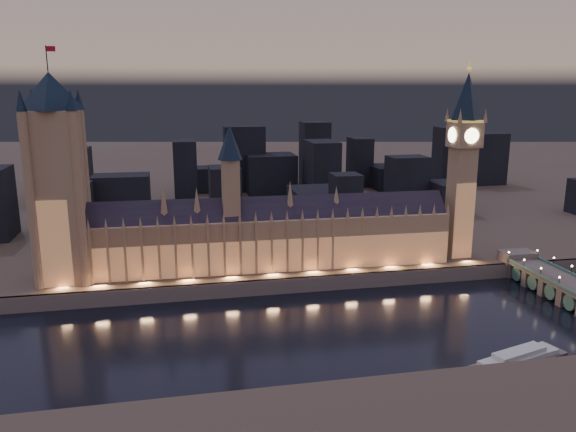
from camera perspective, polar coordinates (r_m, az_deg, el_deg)
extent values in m
plane|color=black|center=(258.42, 1.34, -11.03)|extent=(2000.00, 2000.00, 0.00)
cube|color=#4E352F|center=(758.64, -7.34, 5.29)|extent=(2000.00, 960.00, 8.00)
cube|color=#56544E|center=(294.09, -0.42, -7.12)|extent=(2000.00, 2.50, 8.00)
cube|color=#9D7259|center=(307.46, -1.98, -2.69)|extent=(200.34, 23.75, 28.00)
cube|color=tan|center=(299.19, -1.65, -4.14)|extent=(200.00, 0.50, 18.00)
cube|color=black|center=(303.28, -2.01, 0.40)|extent=(200.27, 20.01, 16.26)
cube|color=#9D7259|center=(298.16, -5.83, 2.67)|extent=(9.00, 9.00, 32.00)
cone|color=#101D31|center=(294.70, -5.94, 7.45)|extent=(13.00, 13.00, 18.00)
cube|color=#9D7259|center=(298.15, -21.00, -4.09)|extent=(1.20, 1.20, 28.00)
cone|color=#9D7259|center=(294.41, -21.25, -0.89)|extent=(2.00, 2.00, 6.00)
cube|color=#9D7259|center=(296.80, -19.41, -4.04)|extent=(1.20, 1.20, 28.00)
cone|color=#9D7259|center=(293.05, -19.65, -0.82)|extent=(2.00, 2.00, 6.00)
cube|color=#9D7259|center=(295.69, -17.81, -3.98)|extent=(1.20, 1.20, 28.00)
cone|color=#9D7259|center=(291.91, -18.03, -0.75)|extent=(2.00, 2.00, 6.00)
cube|color=#9D7259|center=(294.80, -16.20, -3.92)|extent=(1.20, 1.20, 28.00)
cone|color=#9D7259|center=(291.02, -16.41, -0.68)|extent=(2.00, 2.00, 6.00)
cube|color=#9D7259|center=(294.15, -14.58, -3.86)|extent=(1.20, 1.20, 28.00)
cone|color=#9D7259|center=(290.36, -14.77, -0.61)|extent=(2.00, 2.00, 6.00)
cube|color=#9D7259|center=(293.73, -12.96, -3.79)|extent=(1.20, 1.20, 28.00)
cone|color=#9D7259|center=(289.94, -13.13, -0.54)|extent=(2.00, 2.00, 6.00)
cube|color=#9D7259|center=(293.55, -11.33, -3.72)|extent=(1.20, 1.20, 28.00)
cone|color=#9D7259|center=(289.75, -11.48, -0.46)|extent=(2.00, 2.00, 6.00)
cube|color=#9D7259|center=(293.61, -9.70, -3.64)|extent=(1.20, 1.20, 28.00)
cone|color=#9D7259|center=(289.81, -9.84, -0.39)|extent=(2.00, 2.00, 6.00)
cube|color=#9D7259|center=(293.90, -8.08, -3.57)|extent=(1.20, 1.20, 28.00)
cone|color=#9D7259|center=(290.11, -8.19, -0.32)|extent=(2.00, 2.00, 6.00)
cube|color=#9D7259|center=(294.43, -6.46, -3.49)|extent=(1.20, 1.20, 28.00)
cone|color=#9D7259|center=(290.64, -6.55, -0.24)|extent=(2.00, 2.00, 6.00)
cube|color=#9D7259|center=(295.19, -4.84, -3.41)|extent=(1.20, 1.20, 28.00)
cone|color=#9D7259|center=(291.41, -4.92, -0.17)|extent=(2.00, 2.00, 6.00)
cube|color=#9D7259|center=(296.19, -3.24, -3.32)|extent=(1.20, 1.20, 28.00)
cone|color=#9D7259|center=(292.42, -3.30, -0.10)|extent=(2.00, 2.00, 6.00)
cube|color=#9D7259|center=(297.41, -1.65, -3.24)|extent=(1.20, 1.20, 28.00)
cone|color=#9D7259|center=(293.66, -1.69, -0.02)|extent=(2.00, 2.00, 6.00)
cube|color=#9D7259|center=(298.87, -0.07, -3.15)|extent=(1.20, 1.20, 28.00)
cone|color=#9D7259|center=(295.14, -0.09, 0.05)|extent=(2.00, 2.00, 6.00)
cube|color=#9D7259|center=(300.54, 1.49, -3.06)|extent=(1.20, 1.20, 28.00)
cone|color=#9D7259|center=(296.83, 1.48, 0.12)|extent=(2.00, 2.00, 6.00)
cube|color=#9D7259|center=(302.44, 3.03, -2.97)|extent=(1.20, 1.20, 28.00)
cone|color=#9D7259|center=(298.75, 3.04, 0.19)|extent=(2.00, 2.00, 6.00)
cube|color=#9D7259|center=(304.55, 4.55, -2.88)|extent=(1.20, 1.20, 28.00)
cone|color=#9D7259|center=(300.89, 4.58, 0.26)|extent=(2.00, 2.00, 6.00)
cube|color=#9D7259|center=(306.88, 6.05, -2.79)|extent=(1.20, 1.20, 28.00)
cone|color=#9D7259|center=(303.25, 6.09, 0.33)|extent=(2.00, 2.00, 6.00)
cube|color=#9D7259|center=(309.41, 7.53, -2.70)|extent=(1.20, 1.20, 28.00)
cone|color=#9D7259|center=(305.81, 7.58, 0.40)|extent=(2.00, 2.00, 6.00)
cube|color=#9D7259|center=(312.15, 8.98, -2.61)|extent=(1.20, 1.20, 28.00)
cone|color=#9D7259|center=(308.58, 9.05, 0.46)|extent=(2.00, 2.00, 6.00)
cube|color=#9D7259|center=(315.08, 10.40, -2.52)|extent=(1.20, 1.20, 28.00)
cone|color=#9D7259|center=(311.54, 10.49, 0.53)|extent=(2.00, 2.00, 6.00)
cube|color=#9D7259|center=(318.20, 11.80, -2.42)|extent=(1.20, 1.20, 28.00)
cone|color=#9D7259|center=(314.70, 11.90, 0.59)|extent=(2.00, 2.00, 6.00)
cube|color=#9D7259|center=(321.51, 13.16, -2.33)|extent=(1.20, 1.20, 28.00)
cone|color=#9D7259|center=(318.04, 13.28, 0.65)|extent=(2.00, 2.00, 6.00)
cube|color=#9D7259|center=(325.00, 14.50, -2.24)|extent=(1.20, 1.20, 28.00)
cone|color=#9D7259|center=(321.57, 14.63, 0.71)|extent=(2.00, 2.00, 6.00)
cube|color=#9D7259|center=(328.66, 15.81, -2.15)|extent=(1.20, 1.20, 28.00)
cone|color=#9D7259|center=(325.27, 15.95, 0.77)|extent=(2.00, 2.00, 6.00)
cone|color=#9D7259|center=(297.51, -12.54, 1.81)|extent=(4.40, 4.40, 18.00)
cone|color=#9D7259|center=(297.97, -9.25, 1.58)|extent=(4.40, 4.40, 14.00)
cone|color=#9D7259|center=(303.56, 0.21, 2.15)|extent=(4.40, 4.40, 16.00)
cone|color=#9D7259|center=(310.12, 4.93, 1.96)|extent=(4.40, 4.40, 12.00)
cube|color=#9D7259|center=(302.60, -22.17, 1.73)|extent=(23.66, 23.66, 86.14)
cube|color=tan|center=(296.47, -22.21, -2.68)|extent=(22.00, 0.50, 44.00)
cone|color=#101D31|center=(297.65, -23.04, 11.60)|extent=(31.68, 31.68, 18.00)
cylinder|color=black|center=(297.90, -23.31, 14.48)|extent=(0.50, 0.50, 12.00)
cube|color=#B50F23|center=(297.70, -22.96, 15.38)|extent=(4.00, 0.15, 2.50)
cylinder|color=#9D7259|center=(294.37, -24.65, 1.21)|extent=(4.40, 4.40, 86.14)
cone|color=#101D31|center=(289.34, -25.56, 10.56)|extent=(5.20, 5.20, 10.00)
cylinder|color=#9D7259|center=(315.44, -23.77, 2.02)|extent=(4.40, 4.40, 86.14)
cone|color=#101D31|center=(310.75, -24.60, 10.74)|extent=(5.20, 5.20, 10.00)
cylinder|color=#9D7259|center=(290.02, -20.42, 1.42)|extent=(4.40, 4.40, 86.14)
cone|color=#101D31|center=(284.92, -21.20, 10.93)|extent=(5.20, 5.20, 10.00)
cylinder|color=#9D7259|center=(311.38, -19.82, 2.22)|extent=(4.40, 4.40, 86.14)
cone|color=#101D31|center=(306.63, -20.52, 11.08)|extent=(5.20, 5.20, 10.00)
cube|color=#9D7259|center=(339.49, 17.07, 1.35)|extent=(12.92, 12.92, 63.74)
cube|color=tan|center=(336.26, 17.45, -0.51)|extent=(12.00, 0.50, 44.00)
cube|color=#9D7259|center=(334.15, 17.51, 7.88)|extent=(15.00, 15.00, 14.00)
cube|color=#F2C64C|center=(333.62, 17.60, 9.18)|extent=(15.75, 15.75, 1.20)
cone|color=#101D31|center=(333.11, 17.77, 11.51)|extent=(18.00, 18.00, 26.00)
sphere|color=#F2C64C|center=(333.18, 17.94, 14.00)|extent=(2.80, 2.80, 2.80)
cylinder|color=#F2C64C|center=(333.25, 17.98, 14.43)|extent=(0.40, 0.40, 5.00)
cylinder|color=#FFF2BF|center=(327.40, 18.16, 7.74)|extent=(8.40, 0.50, 8.40)
cylinder|color=#FFF2BF|center=(340.94, 16.89, 8.02)|extent=(8.40, 0.50, 8.40)
cylinder|color=#FFF2BF|center=(330.50, 16.32, 7.91)|extent=(0.50, 8.40, 8.40)
cylinder|color=#FFF2BF|center=(337.93, 18.68, 7.85)|extent=(0.50, 8.40, 8.40)
cone|color=#9D7259|center=(323.28, 17.11, 9.71)|extent=(2.60, 2.60, 8.00)
cone|color=#9D7259|center=(336.56, 15.89, 9.90)|extent=(2.60, 2.60, 8.00)
cone|color=#9D7259|center=(330.63, 19.43, 9.61)|extent=(2.60, 2.60, 8.00)
cone|color=#9D7259|center=(343.63, 18.15, 9.81)|extent=(2.60, 2.60, 8.00)
cube|color=#355A59|center=(299.70, 26.61, -6.77)|extent=(0.80, 100.00, 1.60)
cube|color=#56544E|center=(347.49, 22.25, -4.10)|extent=(18.65, 12.00, 9.50)
cube|color=#56544E|center=(312.40, 26.99, -7.31)|extent=(16.78, 4.00, 9.50)
cylinder|color=black|center=(304.42, 25.83, -6.04)|extent=(0.30, 0.30, 4.40)
sphere|color=#FFD88C|center=(303.73, 25.87, -5.63)|extent=(1.00, 1.00, 1.00)
cube|color=#56544E|center=(322.93, 25.44, -6.50)|extent=(16.78, 4.00, 9.50)
cylinder|color=black|center=(315.23, 24.28, -5.25)|extent=(0.30, 0.30, 4.40)
sphere|color=#FFD88C|center=(314.56, 24.32, -4.85)|extent=(1.00, 1.00, 1.00)
cylinder|color=black|center=(325.76, 26.85, -4.94)|extent=(0.30, 0.30, 4.40)
sphere|color=#FFD88C|center=(325.11, 26.89, -4.55)|extent=(1.00, 1.00, 1.00)
cube|color=#56544E|center=(333.75, 23.99, -5.74)|extent=(16.78, 4.00, 9.50)
cylinder|color=black|center=(326.30, 22.84, -4.51)|extent=(0.30, 0.30, 4.40)
sphere|color=#FFD88C|center=(325.65, 22.88, -4.12)|extent=(1.00, 1.00, 1.00)
cylinder|color=black|center=(336.48, 25.37, -4.24)|extent=(0.30, 0.30, 4.40)
sphere|color=#FFD88C|center=(335.85, 25.41, -3.86)|extent=(1.00, 1.00, 1.00)
cube|color=#56544E|center=(344.81, 22.64, -5.03)|extent=(16.78, 4.00, 9.50)
cylinder|color=black|center=(337.61, 21.50, -3.82)|extent=(0.30, 0.30, 4.40)
sphere|color=#FFD88C|center=(336.98, 21.53, -3.44)|extent=(1.00, 1.00, 1.00)
cylinder|color=black|center=(347.46, 23.98, -3.58)|extent=(0.30, 0.30, 4.40)
sphere|color=#FFD88C|center=(346.85, 24.02, -3.21)|extent=(1.00, 1.00, 1.00)
cylinder|color=#355A59|center=(317.52, 26.21, -6.84)|extent=(16.41, 8.00, 8.00)
cylinder|color=#355A59|center=(328.20, 24.71, -6.06)|extent=(16.41, 8.00, 8.00)
cylinder|color=#355A59|center=(339.14, 23.31, -5.32)|extent=(16.41, 8.00, 8.00)
cube|color=#56544E|center=(245.61, 22.38, -13.36)|extent=(45.90, 22.52, 0.60)
cube|color=silver|center=(245.23, 22.40, -13.17)|extent=(37.80, 18.16, 2.40)
cube|color=silver|center=(244.30, 22.45, -12.70)|extent=(24.51, 12.73, 2.20)
cube|color=black|center=(386.22, 4.93, -0.22)|extent=(19.03, 19.80, 17.99)
cube|color=black|center=(601.74, 19.22, 5.51)|extent=(42.59, 22.95, 51.43)
cube|color=black|center=(397.57, 5.85, 1.59)|extent=(19.65, 20.18, 37.63)
cube|color=black|center=(532.38, -0.86, 4.26)|extent=(19.44, 30.73, 31.74)
cube|color=black|center=(531.66, -4.44, 5.81)|extent=(37.76, 19.44, 61.01)
cube|color=black|center=(484.81, -10.41, 4.46)|extent=(18.99, 34.57, 53.23)
cube|color=black|center=(395.75, -6.41, 1.92)|extent=(21.11, 25.14, 42.97)
cube|color=black|center=(408.14, -16.48, 1.42)|extent=(38.19, 23.57, 37.63)
cube|color=black|center=(560.29, 10.61, 3.96)|extent=(43.78, 39.06, 21.69)
cube|color=black|center=(558.44, -20.45, 4.35)|extent=(19.72, 40.72, 41.26)
cube|color=black|center=(523.03, -1.79, 4.33)|extent=(44.53, 36.65, 35.90)
cube|color=black|center=(537.60, -8.10, 3.74)|extent=(40.45, 27.15, 22.78)
cube|color=black|center=(401.65, -20.68, 0.85)|extent=(24.19, 23.03, 36.63)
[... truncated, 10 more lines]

